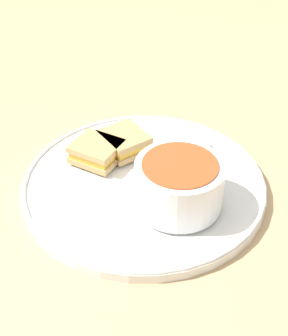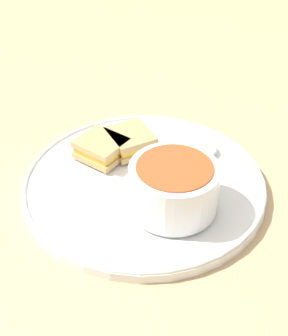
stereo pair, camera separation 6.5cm
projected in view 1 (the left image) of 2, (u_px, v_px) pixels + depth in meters
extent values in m
plane|color=tan|center=(144.00, 188.00, 0.67)|extent=(2.40, 2.40, 0.00)
cylinder|color=white|center=(144.00, 184.00, 0.67)|extent=(0.34, 0.34, 0.01)
torus|color=white|center=(144.00, 179.00, 0.66)|extent=(0.34, 0.34, 0.01)
cylinder|color=white|center=(178.00, 201.00, 0.62)|extent=(0.06, 0.06, 0.01)
cylinder|color=white|center=(179.00, 185.00, 0.60)|extent=(0.12, 0.12, 0.06)
cylinder|color=#B74C23|center=(180.00, 166.00, 0.58)|extent=(0.10, 0.10, 0.01)
cube|color=silver|center=(207.00, 171.00, 0.67)|extent=(0.10, 0.04, 0.00)
ellipsoid|color=silver|center=(203.00, 144.00, 0.72)|extent=(0.04, 0.03, 0.01)
cube|color=tan|center=(124.00, 147.00, 0.71)|extent=(0.09, 0.09, 0.01)
cube|color=gold|center=(124.00, 142.00, 0.71)|extent=(0.08, 0.08, 0.01)
cube|color=tan|center=(124.00, 136.00, 0.70)|extent=(0.09, 0.09, 0.01)
cube|color=tan|center=(97.00, 157.00, 0.70)|extent=(0.07, 0.08, 0.01)
cube|color=gold|center=(97.00, 151.00, 0.69)|extent=(0.07, 0.07, 0.01)
cube|color=tan|center=(96.00, 146.00, 0.68)|extent=(0.07, 0.08, 0.01)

